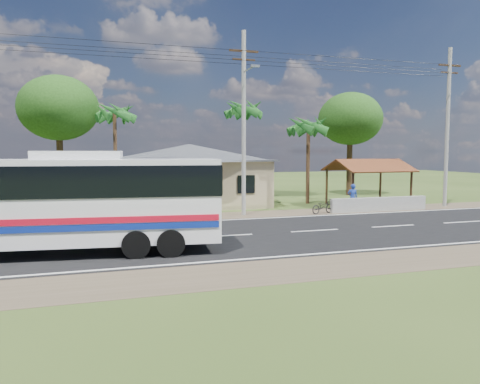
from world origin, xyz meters
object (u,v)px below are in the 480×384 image
Objects in this scene: coach_bus at (50,196)px; motorcycle at (323,206)px; waiting_shed at (368,167)px; person at (353,197)px.

motorcycle is (15.19, 7.35, -1.78)m from coach_bus.
motorcycle is at bearing -150.47° from waiting_shed.
coach_bus is at bearing 99.53° from motorcycle.
person is at bearing -92.65° from motorcycle.
waiting_shed is at bearing 33.88° from coach_bus.
coach_bus is 7.23× the size of person.
coach_bus is at bearing 41.32° from person.
coach_bus is at bearing -153.22° from waiting_shed.
coach_bus is (-20.30, -10.25, -0.50)m from waiting_shed.
waiting_shed is 6.30m from motorcycle.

